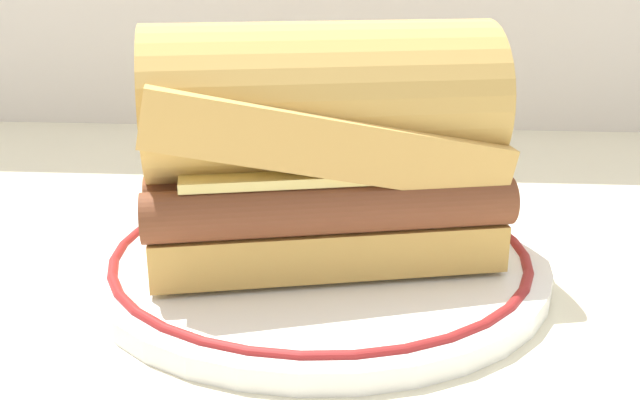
# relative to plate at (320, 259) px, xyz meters

# --- Properties ---
(ground_plane) EXTENTS (1.50, 1.50, 0.00)m
(ground_plane) POSITION_rel_plate_xyz_m (-0.02, 0.00, -0.01)
(ground_plane) COLOR beige
(plate) EXTENTS (0.27, 0.27, 0.01)m
(plate) POSITION_rel_plate_xyz_m (0.00, 0.00, 0.00)
(plate) COLOR white
(plate) RESTS_ON ground_plane
(sausage_sandwich) EXTENTS (0.22, 0.15, 0.13)m
(sausage_sandwich) POSITION_rel_plate_xyz_m (0.00, 0.00, 0.07)
(sausage_sandwich) COLOR tan
(sausage_sandwich) RESTS_ON plate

